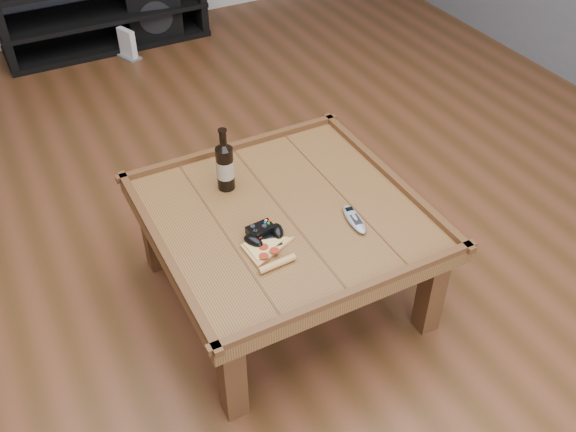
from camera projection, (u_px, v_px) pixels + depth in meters
name	position (u px, v px, depth m)	size (l,w,h in m)	color
ground	(285.00, 293.00, 2.74)	(6.00, 6.00, 0.00)	#492B14
baseboard	(99.00, 24.00, 4.73)	(5.00, 0.02, 0.10)	silver
coffee_table	(285.00, 224.00, 2.49)	(1.03, 1.03, 0.48)	#4F3316
media_console	(102.00, 10.00, 4.44)	(1.40, 0.45, 0.50)	black
beer_bottle	(225.00, 165.00, 2.50)	(0.07, 0.07, 0.27)	black
game_controller	(263.00, 233.00, 2.32)	(0.17, 0.12, 0.05)	black
pizza_slice	(266.00, 251.00, 2.27)	(0.17, 0.26, 0.03)	tan
smartphone	(269.00, 239.00, 2.32)	(0.06, 0.11, 0.01)	black
remote_control	(354.00, 219.00, 2.40)	(0.08, 0.18, 0.03)	gray
subwoofer	(152.00, 8.00, 4.62)	(0.43, 0.43, 0.37)	black
game_console	(128.00, 45.00, 4.37)	(0.14, 0.18, 0.20)	slate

